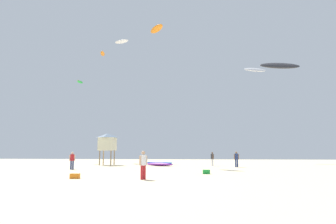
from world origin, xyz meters
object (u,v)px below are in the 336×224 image
Objects in this scene: kite_aloft_0 at (122,42)px; kite_aloft_5 at (157,29)px; person_midground at (236,158)px; kite_aloft_1 at (280,66)px; gear_bag at (206,172)px; person_foreground at (143,163)px; person_right at (72,159)px; person_left at (212,158)px; kite_grounded_near at (159,164)px; lifeguard_tower at (107,142)px; kite_aloft_6 at (255,70)px; cooler_box at (75,176)px; kite_aloft_7 at (103,54)px; kite_aloft_3 at (80,82)px.

kite_aloft_0 is 0.97× the size of kite_aloft_5.
person_midground is 11.08m from kite_aloft_1.
person_midground is 11.96m from gear_bag.
kite_aloft_1 is at bearing -87.48° from person_foreground.
person_left is at bearing -67.90° from person_right.
person_foreground is 0.40× the size of kite_aloft_1.
person_midground is at bearing 73.16° from gear_bag.
kite_grounded_near is (-9.08, 2.15, -0.80)m from person_midground.
person_right is at bearing -90.53° from lifeguard_tower.
kite_aloft_6 is (8.31, 16.22, 15.38)m from person_left.
kite_grounded_near is 7.20× the size of gear_bag.
cooler_box is 0.17× the size of kite_aloft_5.
gear_bag is at bearing -106.45° from kite_aloft_6.
person_midground is at bearing -81.88° from person_right.
person_right is 0.55× the size of kite_aloft_0.
person_right is 3.05× the size of gear_bag.
cooler_box is 43.95m from kite_aloft_7.
lifeguard_tower reaches higher than person_left.
person_right is at bearing -3.67° from person_foreground.
gear_bag is 0.17× the size of kite_aloft_5.
person_left is 0.83× the size of kite_aloft_3.
kite_aloft_6 reaches higher than kite_aloft_3.
kite_aloft_5 reaches higher than kite_aloft_1.
person_foreground reaches higher than kite_grounded_near.
person_midground is at bearing -30.37° from kite_aloft_3.
person_foreground is 45.03m from kite_aloft_7.
cooler_box is 0.13× the size of kite_aloft_1.
kite_grounded_near is at bearing 154.42° from kite_aloft_1.
person_foreground is 0.39× the size of kite_aloft_6.
kite_grounded_near is 30.82m from kite_aloft_7.
cooler_box is at bearing -77.60° from lifeguard_tower.
kite_aloft_5 is at bearing -38.37° from person_foreground.
person_right is at bearing -130.15° from kite_aloft_6.
kite_aloft_1 is 1.34× the size of kite_aloft_5.
kite_aloft_7 is (-6.67, 16.42, 17.70)m from lifeguard_tower.
person_right is at bearing -68.25° from kite_aloft_3.
person_right is 26.15m from kite_aloft_3.
cooler_box is 9.85m from gear_bag.
person_left is 0.42× the size of kite_grounded_near.
person_right is at bearing 159.66° from gear_bag.
kite_aloft_0 reaches higher than lifeguard_tower.
kite_aloft_1 is at bearing -32.70° from kite_aloft_5.
kite_aloft_6 reaches higher than person_midground.
kite_aloft_6 is (14.79, 17.47, 16.14)m from kite_grounded_near.
kite_grounded_near is 0.93× the size of kite_aloft_1.
kite_aloft_3 is (-24.87, 14.57, 12.78)m from person_midground.
person_right is 0.42× the size of kite_grounded_near.
lifeguard_tower is at bearing -67.89° from kite_aloft_7.
person_foreground is 0.43× the size of kite_grounded_near.
person_foreground is 41.67m from kite_aloft_6.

